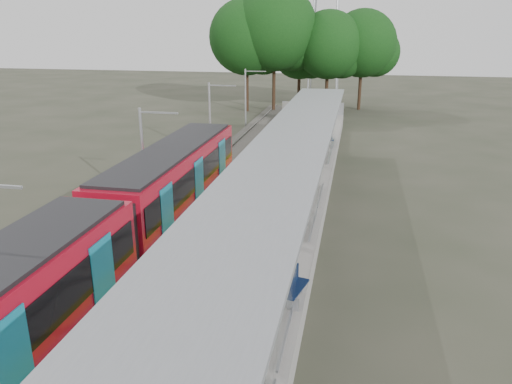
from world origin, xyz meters
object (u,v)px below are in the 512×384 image
at_px(train, 105,234).
at_px(bench_mid, 293,286).
at_px(litter_bin, 300,212).
at_px(bench_far, 328,137).
at_px(info_pillar_far, 274,181).

distance_m(train, bench_mid, 7.29).
distance_m(train, litter_bin, 8.43).
relative_size(train, bench_mid, 18.63).
xyz_separation_m(train, bench_far, (6.80, 20.68, -0.47)).
height_order(bench_mid, litter_bin, bench_mid).
relative_size(info_pillar_far, litter_bin, 2.04).
distance_m(train, bench_far, 21.77).
distance_m(bench_far, info_pillar_far, 12.25).
distance_m(bench_far, litter_bin, 15.39).
bearing_deg(info_pillar_far, train, -133.26).
height_order(bench_mid, bench_far, bench_far).
relative_size(train, bench_far, 16.49).
relative_size(bench_far, info_pillar_far, 0.99).
distance_m(bench_mid, litter_bin, 6.79).
height_order(train, info_pillar_far, train).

